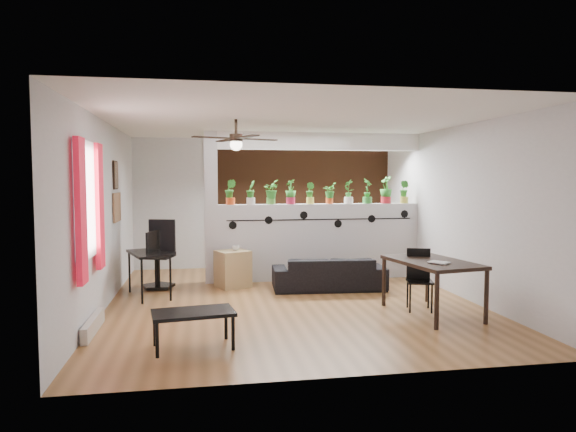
{
  "coord_description": "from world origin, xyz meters",
  "views": [
    {
      "loc": [
        -1.29,
        -7.36,
        1.78
      ],
      "look_at": [
        0.07,
        0.6,
        1.21
      ],
      "focal_mm": 32.0,
      "sensor_mm": 36.0,
      "label": 1
    }
  ],
  "objects_px": {
    "potted_plant_4": "(310,192)",
    "cup": "(236,248)",
    "potted_plant_7": "(367,190)",
    "ceiling_fan": "(236,140)",
    "potted_plant_1": "(251,192)",
    "potted_plant_3": "(291,191)",
    "coffee_table": "(193,315)",
    "computer_desk": "(149,256)",
    "potted_plant_9": "(404,191)",
    "dining_table": "(432,266)",
    "potted_plant_0": "(230,191)",
    "potted_plant_8": "(386,189)",
    "potted_plant_6": "(349,191)",
    "office_chair": "(159,259)",
    "potted_plant_5": "(330,192)",
    "folding_chair": "(419,274)",
    "cube_shelf": "(233,269)",
    "sofa": "(329,274)",
    "potted_plant_2": "(271,191)"
  },
  "relations": [
    {
      "from": "potted_plant_7",
      "to": "potted_plant_0",
      "type": "bearing_deg",
      "value": 180.0
    },
    {
      "from": "potted_plant_2",
      "to": "potted_plant_6",
      "type": "xyz_separation_m",
      "value": [
        1.4,
        0.0,
        0.0
      ]
    },
    {
      "from": "cup",
      "to": "computer_desk",
      "type": "height_order",
      "value": "cup"
    },
    {
      "from": "potted_plant_5",
      "to": "cube_shelf",
      "type": "bearing_deg",
      "value": -166.49
    },
    {
      "from": "computer_desk",
      "to": "potted_plant_7",
      "type": "bearing_deg",
      "value": 13.41
    },
    {
      "from": "potted_plant_2",
      "to": "dining_table",
      "type": "bearing_deg",
      "value": -55.45
    },
    {
      "from": "ceiling_fan",
      "to": "dining_table",
      "type": "xyz_separation_m",
      "value": [
        2.51,
        -0.8,
        -1.67
      ]
    },
    {
      "from": "sofa",
      "to": "coffee_table",
      "type": "xyz_separation_m",
      "value": [
        -2.13,
        -2.6,
        0.1
      ]
    },
    {
      "from": "potted_plant_1",
      "to": "computer_desk",
      "type": "bearing_deg",
      "value": -151.45
    },
    {
      "from": "potted_plant_3",
      "to": "potted_plant_7",
      "type": "height_order",
      "value": "potted_plant_7"
    },
    {
      "from": "potted_plant_5",
      "to": "dining_table",
      "type": "bearing_deg",
      "value": -74.22
    },
    {
      "from": "ceiling_fan",
      "to": "office_chair",
      "type": "distance_m",
      "value": 2.65
    },
    {
      "from": "sofa",
      "to": "folding_chair",
      "type": "relative_size",
      "value": 2.07
    },
    {
      "from": "potted_plant_7",
      "to": "cup",
      "type": "xyz_separation_m",
      "value": [
        -2.4,
        -0.42,
        -0.94
      ]
    },
    {
      "from": "potted_plant_2",
      "to": "folding_chair",
      "type": "relative_size",
      "value": 0.51
    },
    {
      "from": "coffee_table",
      "to": "potted_plant_9",
      "type": "bearing_deg",
      "value": 42.55
    },
    {
      "from": "sofa",
      "to": "cup",
      "type": "bearing_deg",
      "value": -12.12
    },
    {
      "from": "potted_plant_3",
      "to": "computer_desk",
      "type": "relative_size",
      "value": 0.41
    },
    {
      "from": "potted_plant_9",
      "to": "computer_desk",
      "type": "xyz_separation_m",
      "value": [
        -4.45,
        -0.89,
        -0.96
      ]
    },
    {
      "from": "potted_plant_7",
      "to": "ceiling_fan",
      "type": "bearing_deg",
      "value": -144.0
    },
    {
      "from": "ceiling_fan",
      "to": "coffee_table",
      "type": "height_order",
      "value": "ceiling_fan"
    },
    {
      "from": "potted_plant_4",
      "to": "potted_plant_8",
      "type": "bearing_deg",
      "value": 0.0
    },
    {
      "from": "cup",
      "to": "sofa",
      "type": "bearing_deg",
      "value": -16.28
    },
    {
      "from": "potted_plant_8",
      "to": "cup",
      "type": "relative_size",
      "value": 4.26
    },
    {
      "from": "potted_plant_5",
      "to": "folding_chair",
      "type": "relative_size",
      "value": 0.45
    },
    {
      "from": "potted_plant_1",
      "to": "coffee_table",
      "type": "distance_m",
      "value": 3.78
    },
    {
      "from": "potted_plant_3",
      "to": "cube_shelf",
      "type": "distance_m",
      "value": 1.7
    },
    {
      "from": "potted_plant_4",
      "to": "dining_table",
      "type": "relative_size",
      "value": 0.27
    },
    {
      "from": "potted_plant_6",
      "to": "computer_desk",
      "type": "distance_m",
      "value": 3.65
    },
    {
      "from": "potted_plant_4",
      "to": "cup",
      "type": "distance_m",
      "value": 1.68
    },
    {
      "from": "office_chair",
      "to": "potted_plant_0",
      "type": "bearing_deg",
      "value": 13.1
    },
    {
      "from": "potted_plant_4",
      "to": "dining_table",
      "type": "bearing_deg",
      "value": -67.32
    },
    {
      "from": "potted_plant_7",
      "to": "office_chair",
      "type": "height_order",
      "value": "potted_plant_7"
    },
    {
      "from": "potted_plant_7",
      "to": "potted_plant_8",
      "type": "relative_size",
      "value": 0.93
    },
    {
      "from": "potted_plant_2",
      "to": "coffee_table",
      "type": "bearing_deg",
      "value": -110.65
    },
    {
      "from": "folding_chair",
      "to": "potted_plant_0",
      "type": "bearing_deg",
      "value": 136.56
    },
    {
      "from": "cube_shelf",
      "to": "folding_chair",
      "type": "relative_size",
      "value": 0.73
    },
    {
      "from": "potted_plant_6",
      "to": "potted_plant_7",
      "type": "relative_size",
      "value": 0.97
    },
    {
      "from": "potted_plant_1",
      "to": "potted_plant_3",
      "type": "height_order",
      "value": "potted_plant_3"
    },
    {
      "from": "potted_plant_9",
      "to": "dining_table",
      "type": "distance_m",
      "value": 2.84
    },
    {
      "from": "dining_table",
      "to": "coffee_table",
      "type": "distance_m",
      "value": 3.22
    },
    {
      "from": "potted_plant_9",
      "to": "computer_desk",
      "type": "bearing_deg",
      "value": -168.64
    },
    {
      "from": "potted_plant_5",
      "to": "potted_plant_0",
      "type": "bearing_deg",
      "value": -180.0
    },
    {
      "from": "folding_chair",
      "to": "potted_plant_3",
      "type": "bearing_deg",
      "value": 120.94
    },
    {
      "from": "potted_plant_3",
      "to": "potted_plant_9",
      "type": "xyz_separation_m",
      "value": [
        2.11,
        0.0,
        -0.01
      ]
    },
    {
      "from": "computer_desk",
      "to": "potted_plant_4",
      "type": "bearing_deg",
      "value": 18.35
    },
    {
      "from": "potted_plant_5",
      "to": "potted_plant_6",
      "type": "relative_size",
      "value": 0.87
    },
    {
      "from": "potted_plant_2",
      "to": "potted_plant_3",
      "type": "distance_m",
      "value": 0.35
    },
    {
      "from": "potted_plant_6",
      "to": "cup",
      "type": "xyz_separation_m",
      "value": [
        -2.05,
        -0.42,
        -0.93
      ]
    },
    {
      "from": "potted_plant_7",
      "to": "coffee_table",
      "type": "distance_m",
      "value": 4.77
    }
  ]
}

